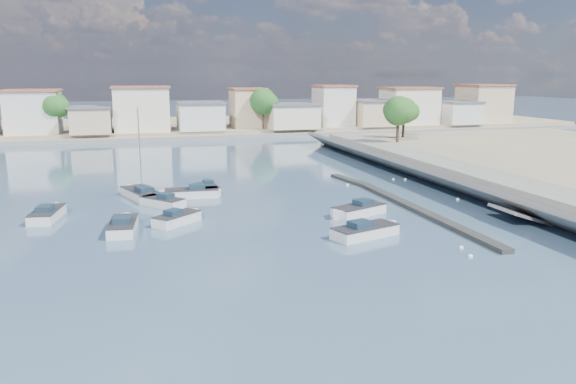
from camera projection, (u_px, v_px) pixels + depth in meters
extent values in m
plane|color=#344E68|center=(263.00, 163.00, 76.29)|extent=(400.00, 400.00, 0.00)
cube|color=slate|center=(506.00, 187.00, 55.49)|extent=(5.00, 90.00, 1.80)
cube|color=slate|center=(467.00, 190.00, 54.35)|extent=(4.17, 90.00, 2.86)
cube|color=slate|center=(528.00, 217.00, 45.92)|extent=(5.31, 3.50, 1.94)
cube|color=black|center=(415.00, 208.00, 49.79)|extent=(1.00, 26.00, 0.35)
cube|color=black|center=(351.00, 181.00, 62.87)|extent=(2.00, 8.05, 0.30)
cube|color=gray|center=(210.00, 126.00, 125.19)|extent=(160.00, 40.00, 1.40)
cube|color=slate|center=(226.00, 137.00, 105.45)|extent=(160.00, 2.50, 0.80)
cube|color=silver|center=(34.00, 112.00, 102.17)|extent=(9.00, 9.00, 7.50)
cube|color=#99513D|center=(32.00, 90.00, 101.37)|extent=(9.54, 9.54, 0.35)
cube|color=#D0B48F|center=(91.00, 121.00, 102.27)|extent=(7.00, 8.00, 4.50)
cube|color=#595960|center=(90.00, 107.00, 101.77)|extent=(7.42, 8.48, 0.35)
cube|color=beige|center=(141.00, 109.00, 106.16)|extent=(10.00, 9.00, 8.00)
cube|color=#99513D|center=(140.00, 87.00, 105.30)|extent=(10.60, 9.54, 0.35)
cube|color=silver|center=(200.00, 117.00, 108.40)|extent=(8.50, 8.50, 5.00)
cube|color=#595960|center=(200.00, 103.00, 107.85)|extent=(9.01, 9.01, 0.35)
cube|color=#D0B48F|center=(248.00, 108.00, 113.59)|extent=(6.50, 7.50, 7.50)
cube|color=#99513D|center=(248.00, 89.00, 112.79)|extent=(6.89, 7.95, 0.35)
cube|color=beige|center=(291.00, 116.00, 112.22)|extent=(9.50, 9.00, 4.50)
cube|color=#595960|center=(291.00, 104.00, 111.73)|extent=(10.07, 9.54, 0.35)
cube|color=silver|center=(333.00, 106.00, 117.31)|extent=(7.00, 8.00, 8.00)
cube|color=#99513D|center=(334.00, 86.00, 116.46)|extent=(7.42, 8.48, 0.35)
cube|color=#D0B48F|center=(372.00, 113.00, 117.83)|extent=(8.00, 9.00, 5.00)
cube|color=#595960|center=(373.00, 100.00, 117.28)|extent=(8.48, 9.54, 0.35)
cube|color=beige|center=(409.00, 106.00, 120.87)|extent=(10.50, 8.50, 7.50)
cube|color=#99513D|center=(410.00, 88.00, 120.07)|extent=(11.13, 9.01, 0.35)
cube|color=silver|center=(459.00, 113.00, 122.17)|extent=(7.50, 7.50, 4.50)
cube|color=#595960|center=(460.00, 102.00, 121.68)|extent=(7.95, 7.95, 0.35)
cube|color=#D0B48F|center=(483.00, 104.00, 126.74)|extent=(9.00, 9.50, 8.00)
cube|color=#99513D|center=(485.00, 85.00, 125.88)|extent=(9.54, 10.07, 0.35)
cylinder|color=#38281E|center=(56.00, 124.00, 100.81)|extent=(0.44, 0.44, 3.38)
sphere|color=#1F4717|center=(55.00, 106.00, 100.13)|extent=(4.80, 4.80, 4.80)
sphere|color=#1F4717|center=(60.00, 107.00, 99.85)|extent=(3.60, 3.60, 3.60)
sphere|color=#1F4717|center=(50.00, 105.00, 100.33)|extent=(3.30, 3.30, 3.30)
cylinder|color=#38281E|center=(158.00, 122.00, 108.40)|extent=(0.44, 0.44, 2.93)
sphere|color=#1F4717|center=(157.00, 107.00, 107.81)|extent=(4.16, 4.16, 4.16)
sphere|color=#1F4717|center=(161.00, 108.00, 107.57)|extent=(3.12, 3.12, 3.12)
sphere|color=#1F4717|center=(154.00, 106.00, 107.98)|extent=(2.86, 2.86, 2.86)
cylinder|color=#38281E|center=(263.00, 120.00, 109.80)|extent=(0.44, 0.44, 3.60)
sphere|color=#1F4717|center=(263.00, 101.00, 109.07)|extent=(5.12, 5.12, 5.12)
sphere|color=#1F4717|center=(269.00, 103.00, 108.77)|extent=(3.84, 3.84, 3.84)
sphere|color=#1F4717|center=(259.00, 100.00, 109.28)|extent=(3.52, 3.52, 3.52)
cylinder|color=#38281E|center=(335.00, 118.00, 116.86)|extent=(0.44, 0.44, 3.15)
sphere|color=#1F4717|center=(335.00, 103.00, 116.23)|extent=(4.48, 4.48, 4.48)
sphere|color=#1F4717|center=(340.00, 104.00, 115.96)|extent=(3.36, 3.36, 3.36)
sphere|color=#1F4717|center=(331.00, 102.00, 116.41)|extent=(3.08, 3.08, 3.08)
cylinder|color=#38281E|center=(407.00, 118.00, 120.16)|extent=(0.44, 0.44, 2.70)
sphere|color=#1F4717|center=(407.00, 105.00, 119.61)|extent=(3.84, 3.84, 3.84)
sphere|color=#1F4717|center=(411.00, 106.00, 119.38)|extent=(2.88, 2.88, 2.88)
sphere|color=#1F4717|center=(404.00, 105.00, 119.77)|extent=(2.64, 2.64, 2.64)
cylinder|color=#38281E|center=(398.00, 132.00, 85.13)|extent=(0.44, 0.44, 3.15)
sphere|color=#1F4717|center=(398.00, 111.00, 84.50)|extent=(4.48, 4.48, 4.48)
sphere|color=#1F4717|center=(405.00, 112.00, 84.23)|extent=(3.36, 3.36, 3.36)
sphere|color=#1F4717|center=(393.00, 110.00, 84.68)|extent=(3.08, 3.08, 3.08)
cylinder|color=#38281E|center=(403.00, 128.00, 91.86)|extent=(0.44, 0.44, 2.93)
sphere|color=#1F4717|center=(404.00, 110.00, 91.27)|extent=(4.16, 4.16, 4.16)
sphere|color=#1F4717|center=(410.00, 112.00, 91.03)|extent=(3.12, 3.12, 3.12)
sphere|color=#1F4717|center=(399.00, 109.00, 91.44)|extent=(2.86, 2.86, 2.86)
cube|color=silver|center=(123.00, 228.00, 43.03)|extent=(2.35, 5.02, 1.00)
cube|color=silver|center=(126.00, 221.00, 45.04)|extent=(1.90, 1.90, 1.00)
cube|color=#262628|center=(123.00, 221.00, 42.93)|extent=(2.39, 5.03, 0.08)
cube|color=#1A2E3E|center=(122.00, 220.00, 42.41)|extent=(1.31, 1.56, 0.48)
cube|color=silver|center=(177.00, 220.00, 45.25)|extent=(4.13, 3.94, 1.00)
cube|color=silver|center=(192.00, 216.00, 46.68)|extent=(1.23, 1.23, 1.00)
cube|color=#262628|center=(177.00, 214.00, 45.15)|extent=(4.15, 3.96, 0.08)
cube|color=#1A2E3E|center=(173.00, 212.00, 44.76)|extent=(1.59, 1.57, 0.48)
cube|color=silver|center=(192.00, 194.00, 55.17)|extent=(5.28, 2.31, 1.00)
cube|color=silver|center=(169.00, 195.00, 54.73)|extent=(1.96, 1.96, 1.00)
cube|color=#262628|center=(192.00, 189.00, 55.07)|extent=(5.29, 2.34, 0.08)
cube|color=#1A2E3E|center=(197.00, 187.00, 55.13)|extent=(1.63, 1.32, 0.48)
cube|color=silver|center=(359.00, 211.00, 48.20)|extent=(5.21, 3.71, 1.00)
cube|color=silver|center=(342.00, 215.00, 46.94)|extent=(1.81, 1.81, 1.00)
cube|color=#262628|center=(359.00, 206.00, 48.10)|extent=(5.22, 3.75, 0.08)
cube|color=#1A2E3E|center=(363.00, 202.00, 48.35)|extent=(1.81, 1.69, 0.48)
cube|color=silver|center=(47.00, 216.00, 46.69)|extent=(2.59, 5.03, 1.00)
cube|color=silver|center=(54.00, 210.00, 48.69)|extent=(1.88, 1.88, 1.00)
cube|color=#262628|center=(47.00, 210.00, 46.58)|extent=(2.63, 5.04, 0.08)
cube|color=#1A2E3E|center=(45.00, 208.00, 46.07)|extent=(1.38, 1.60, 0.48)
cube|color=silver|center=(163.00, 203.00, 51.24)|extent=(4.10, 4.31, 1.00)
cube|color=silver|center=(149.00, 201.00, 52.21)|extent=(1.27, 1.27, 1.00)
cube|color=#262628|center=(162.00, 198.00, 51.14)|extent=(4.12, 4.34, 0.08)
cube|color=#1A2E3E|center=(166.00, 196.00, 50.87)|extent=(1.64, 1.66, 0.48)
cube|color=silver|center=(209.00, 190.00, 57.14)|extent=(1.87, 4.06, 1.00)
cube|color=silver|center=(213.00, 193.00, 55.59)|extent=(1.48, 1.48, 1.00)
cube|color=#262628|center=(209.00, 185.00, 57.03)|extent=(1.90, 4.06, 0.08)
cube|color=#1A2E3E|center=(208.00, 182.00, 57.34)|extent=(1.03, 1.26, 0.48)
cube|color=silver|center=(365.00, 233.00, 41.67)|extent=(5.50, 3.52, 1.00)
cube|color=silver|center=(387.00, 228.00, 42.87)|extent=(1.91, 1.91, 1.00)
cube|color=#262628|center=(365.00, 226.00, 41.57)|extent=(5.52, 3.55, 0.08)
cube|color=#1A2E3E|center=(360.00, 224.00, 41.24)|extent=(1.85, 1.67, 0.48)
cube|color=silver|center=(142.00, 195.00, 54.55)|extent=(4.16, 6.67, 1.00)
cube|color=silver|center=(132.00, 191.00, 56.76)|extent=(1.98, 1.98, 1.00)
cube|color=#262628|center=(142.00, 190.00, 54.45)|extent=(4.20, 6.68, 0.08)
cube|color=#1A2E3E|center=(144.00, 189.00, 53.89)|extent=(1.88, 2.23, 0.48)
cylinder|color=silver|center=(140.00, 150.00, 53.63)|extent=(0.12, 0.12, 8.00)
cylinder|color=silver|center=(146.00, 185.00, 53.35)|extent=(0.90, 2.28, 0.08)
sphere|color=white|center=(461.00, 248.00, 38.86)|extent=(0.33, 0.33, 0.33)
sphere|color=white|center=(458.00, 199.00, 53.94)|extent=(0.33, 0.33, 0.33)
sphere|color=white|center=(470.00, 257.00, 37.00)|extent=(0.33, 0.33, 0.33)
sphere|color=white|center=(405.00, 180.00, 64.23)|extent=(0.33, 0.33, 0.33)
sphere|color=white|center=(348.00, 185.00, 60.90)|extent=(0.33, 0.33, 0.33)
sphere|color=white|center=(393.00, 179.00, 64.37)|extent=(0.33, 0.33, 0.33)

